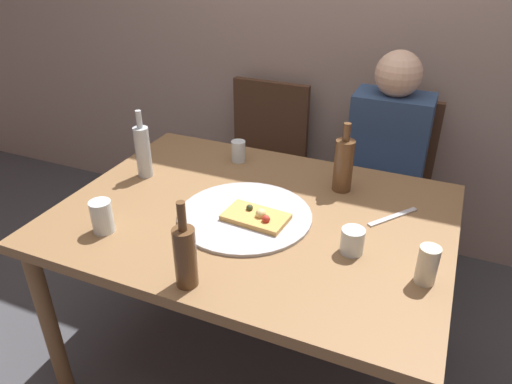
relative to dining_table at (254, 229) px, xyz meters
name	(u,v)px	position (x,y,z in m)	size (l,w,h in m)	color
ground_plane	(254,356)	(0.00, 0.00, -0.67)	(8.00, 8.00, 0.00)	#424247
back_wall	(348,3)	(0.00, 1.18, 0.63)	(6.00, 0.10, 2.60)	gray
dining_table	(254,229)	(0.00, 0.00, 0.00)	(1.38, 1.03, 0.74)	olive
pizza_tray	(245,216)	(-0.02, -0.04, 0.08)	(0.48, 0.48, 0.01)	#ADADB2
pizza_slice_last	(256,217)	(0.04, -0.06, 0.10)	(0.23, 0.15, 0.05)	tan
wine_bottle	(143,151)	(-0.52, 0.09, 0.19)	(0.06, 0.06, 0.28)	#B2BCC1
beer_bottle	(344,164)	(0.25, 0.29, 0.19)	(0.07, 0.07, 0.27)	brown
water_bottle	(185,255)	(-0.02, -0.44, 0.18)	(0.07, 0.07, 0.27)	brown
tumbler_near	(352,241)	(0.38, -0.10, 0.12)	(0.07, 0.07, 0.08)	silver
tumbler_far	(427,265)	(0.61, -0.15, 0.14)	(0.06, 0.06, 0.12)	beige
wine_glass	(238,151)	(-0.23, 0.36, 0.12)	(0.06, 0.06, 0.09)	silver
short_glass	(102,217)	(-0.42, -0.31, 0.13)	(0.07, 0.07, 0.11)	silver
table_knife	(393,217)	(0.47, 0.16, 0.08)	(0.22, 0.02, 0.01)	#B7B7BC
chair_left	(262,155)	(-0.35, 0.91, -0.15)	(0.44, 0.44, 0.90)	#472D1E
chair_right	(385,177)	(0.33, 0.91, -0.15)	(0.44, 0.44, 0.90)	#472D1E
guest_in_sweater	(382,167)	(0.33, 0.76, -0.03)	(0.36, 0.56, 1.17)	navy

